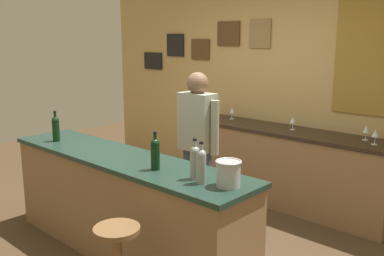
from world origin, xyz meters
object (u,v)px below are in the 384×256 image
wine_bottle_a (56,128)px  wine_bottle_c (195,161)px  wine_glass_b (293,120)px  wine_glass_a (232,111)px  wine_glass_c (366,130)px  wine_bottle_b (155,153)px  wine_glass_d (375,134)px  bartender (197,142)px  ice_bucket (228,173)px  wine_bottle_d (201,165)px

wine_bottle_a → wine_bottle_c: size_ratio=1.00×
wine_bottle_a → wine_glass_b: (1.42, 2.17, -0.05)m
wine_glass_a → wine_glass_c: same height
wine_bottle_b → wine_glass_c: (0.80, 2.20, -0.05)m
wine_bottle_b → wine_glass_b: wine_bottle_b is taller
wine_glass_b → wine_bottle_c: bearing=-79.3°
wine_glass_d → wine_glass_a: bearing=176.0°
bartender → ice_bucket: size_ratio=8.61×
wine_glass_a → wine_glass_d: size_ratio=1.00×
ice_bucket → wine_glass_b: ice_bucket is taller
wine_glass_c → wine_bottle_c: bearing=-100.9°
bartender → wine_bottle_c: (0.70, -0.81, 0.12)m
wine_bottle_c → wine_glass_d: bearing=74.6°
wine_bottle_c → wine_bottle_a: bearing=-177.9°
bartender → wine_bottle_c: bearing=-49.0°
bartender → wine_bottle_b: (0.32, -0.85, 0.12)m
wine_bottle_b → wine_glass_d: (0.94, 2.07, -0.05)m
wine_bottle_b → wine_glass_b: 2.15m
bartender → wine_glass_b: bearing=76.7°
wine_bottle_d → wine_glass_c: wine_bottle_d is taller
bartender → wine_bottle_a: bearing=-141.8°
wine_bottle_b → wine_bottle_c: (0.38, 0.04, 0.00)m
wine_bottle_a → wine_glass_c: 3.16m
wine_bottle_a → wine_bottle_d: same height
wine_bottle_c → ice_bucket: (0.28, 0.04, -0.04)m
ice_bucket → wine_glass_a: 2.66m
bartender → wine_bottle_c: 1.08m
wine_bottle_b → ice_bucket: size_ratio=1.63×
wine_bottle_a → wine_glass_c: (2.23, 2.23, -0.05)m
bartender → wine_glass_d: size_ratio=10.45×
wine_glass_a → wine_bottle_a: bearing=-102.7°
wine_bottle_c → wine_bottle_d: size_ratio=1.00×
wine_bottle_b → wine_glass_d: wine_bottle_b is taller
ice_bucket → wine_bottle_c: bearing=-172.4°
wine_glass_b → wine_glass_d: (0.95, -0.08, 0.00)m
wine_bottle_c → wine_glass_a: wine_bottle_c is taller
wine_bottle_b → bartender: bearing=110.7°
ice_bucket → wine_glass_c: size_ratio=1.21×
wine_bottle_b → ice_bucket: bearing=6.7°
wine_bottle_c → wine_glass_c: (0.42, 2.16, -0.05)m
bartender → wine_glass_c: 1.76m
wine_bottle_a → wine_glass_c: wine_bottle_a is taller
wine_glass_d → wine_bottle_a: bearing=-138.6°
wine_glass_a → wine_glass_d: (1.87, -0.13, 0.00)m
wine_bottle_b → wine_glass_a: wine_bottle_b is taller
wine_bottle_b → wine_glass_d: 2.27m
wine_bottle_a → ice_bucket: (2.10, 0.11, -0.04)m
bartender → wine_bottle_d: size_ratio=5.29×
wine_bottle_c → wine_glass_b: size_ratio=1.97×
wine_glass_a → wine_glass_d: 1.88m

